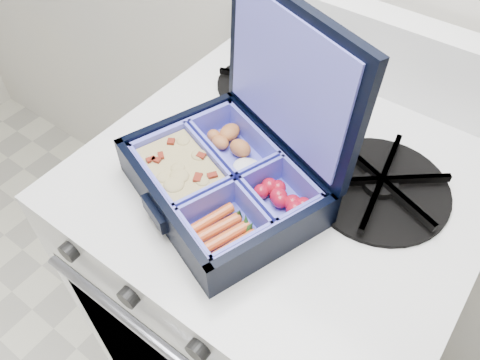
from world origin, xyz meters
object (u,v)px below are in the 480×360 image
Objects in this scene: bento_box at (222,182)px; burner_grate at (381,183)px; fork at (289,155)px; stove at (276,298)px.

bento_box is 0.21m from burner_grate.
bento_box is 0.12m from fork.
stove is at bearing -164.75° from burner_grate.
stove is 0.43m from burner_grate.
stove is 4.42× the size of fork.
fork is at bearing 94.11° from bento_box.
bento_box is 1.26× the size of burner_grate.
burner_grate is (0.12, 0.03, 0.41)m from stove.
fork is (-0.13, -0.02, -0.01)m from burner_grate.
burner_grate is 0.13m from fork.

